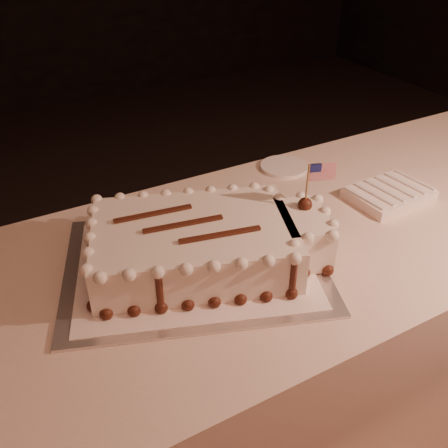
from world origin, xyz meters
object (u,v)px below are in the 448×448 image
banquet_table (307,324)px  side_plate (284,167)px  sheet_cake (208,243)px  napkin_stack (389,194)px  cake_board (195,265)px

banquet_table → side_plate: 0.50m
sheet_cake → side_plate: (0.44, 0.32, -0.06)m
banquet_table → napkin_stack: (0.25, 0.01, 0.39)m
sheet_cake → side_plate: 0.55m
banquet_table → cake_board: 0.53m
banquet_table → sheet_cake: sheet_cake is taller
sheet_cake → napkin_stack: bearing=1.7°
sheet_cake → napkin_stack: 0.60m
sheet_cake → napkin_stack: size_ratio=2.62×
banquet_table → sheet_cake: (-0.34, -0.01, 0.44)m
sheet_cake → banquet_table: bearing=2.1°
banquet_table → cake_board: size_ratio=3.96×
napkin_stack → side_plate: size_ratio=1.52×
cake_board → side_plate: 0.57m
banquet_table → sheet_cake: bearing=-177.9°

